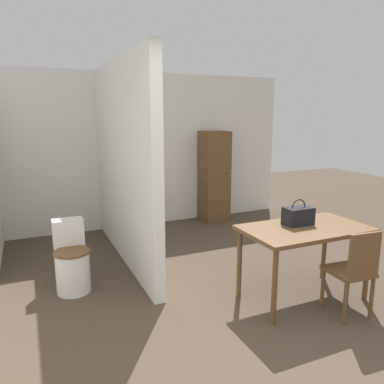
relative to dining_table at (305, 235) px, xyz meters
The scene contains 8 objects.
ground_plane 1.38m from the dining_table, 127.90° to the right, with size 16.00×16.00×0.00m, color #4C3D30.
wall_back 3.38m from the dining_table, 102.85° to the left, with size 5.24×0.12×2.50m.
partition_wall 2.35m from the dining_table, 126.63° to the left, with size 0.12×2.72×2.50m.
dining_table is the anchor object (origin of this frame).
wooden_chair 0.55m from the dining_table, 69.41° to the right, with size 0.39×0.39×0.84m.
toilet 2.43m from the dining_table, 151.38° to the left, with size 0.37×0.52×0.73m.
handbag 0.20m from the dining_table, 94.57° to the left, with size 0.29×0.18×0.26m.
wooden_cabinet 3.00m from the dining_table, 80.10° to the left, with size 0.45×0.45×1.56m.
Camera 1 is at (-1.72, -1.82, 1.85)m, focal length 35.00 mm.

